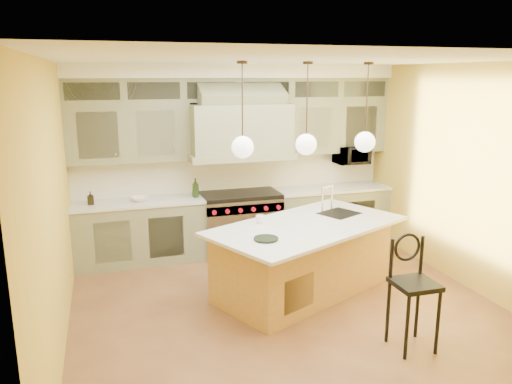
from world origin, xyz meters
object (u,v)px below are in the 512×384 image
object	(u,v)px
kitchen_island	(304,257)
microwave	(352,155)
counter_stool	(413,285)
range	(241,222)

from	to	relation	value
kitchen_island	microwave	bearing A→B (deg)	23.93
microwave	counter_stool	bearing A→B (deg)	-107.30
counter_stool	range	bearing A→B (deg)	106.29
range	kitchen_island	distance (m)	1.73
range	kitchen_island	size ratio (longest dim) A/B	0.43
range	microwave	world-z (taller)	microwave
microwave	range	bearing A→B (deg)	-176.88
range	counter_stool	bearing A→B (deg)	-74.58
kitchen_island	counter_stool	xyz separation A→B (m)	(0.53, -1.57, 0.20)
kitchen_island	range	bearing A→B (deg)	77.55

